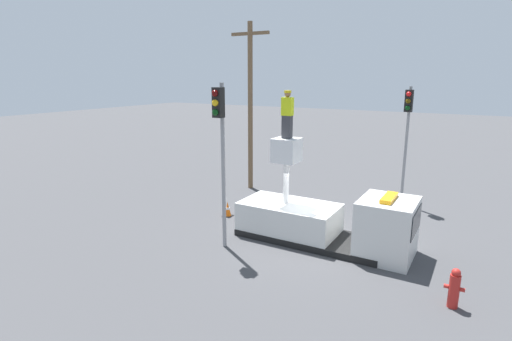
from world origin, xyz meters
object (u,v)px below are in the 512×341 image
at_px(traffic_light_across, 407,123).
at_px(utility_pole, 250,102).
at_px(worker, 287,114).
at_px(traffic_light_pole, 220,135).
at_px(fire_hydrant, 454,288).
at_px(bucket_truck, 324,222).
at_px(traffic_cone_rear, 228,209).

bearing_deg(traffic_light_across, utility_pole, -172.11).
xyz_separation_m(worker, traffic_light_pole, (-1.44, -2.22, -0.57)).
bearing_deg(fire_hydrant, traffic_light_pole, 179.62).
bearing_deg(utility_pole, traffic_light_pole, -66.24).
distance_m(worker, traffic_light_pole, 2.71).
height_order(bucket_truck, fire_hydrant, bucket_truck).
xyz_separation_m(traffic_light_across, traffic_cone_rear, (-6.31, -5.60, -3.66)).
distance_m(worker, utility_pole, 6.96).
bearing_deg(bucket_truck, utility_pole, 140.68).
bearing_deg(traffic_light_pole, bucket_truck, 36.07).
bearing_deg(traffic_light_across, traffic_cone_rear, -138.39).
distance_m(bucket_truck, worker, 4.20).
bearing_deg(traffic_light_pole, traffic_cone_rear, 121.02).
height_order(bucket_truck, traffic_light_across, traffic_light_across).
xyz_separation_m(fire_hydrant, utility_pole, (-10.81, 7.41, 4.18)).
distance_m(bucket_truck, traffic_cone_rear, 4.82).
bearing_deg(traffic_cone_rear, traffic_light_pole, -58.98).
bearing_deg(traffic_light_pole, utility_pole, 113.76).
height_order(traffic_light_across, utility_pole, utility_pole).
bearing_deg(traffic_light_across, fire_hydrant, -70.71).
bearing_deg(traffic_cone_rear, fire_hydrant, -17.32).
height_order(worker, traffic_cone_rear, worker).
relative_size(worker, traffic_light_pole, 0.30).
distance_m(worker, traffic_cone_rear, 5.44).
height_order(worker, traffic_light_across, traffic_light_across).
relative_size(bucket_truck, traffic_cone_rear, 9.65).
bearing_deg(worker, utility_pole, 132.31).
relative_size(worker, fire_hydrant, 1.55).
relative_size(traffic_light_across, utility_pole, 0.64).
bearing_deg(traffic_cone_rear, traffic_light_across, 41.61).
xyz_separation_m(traffic_cone_rear, utility_pole, (-1.53, 4.52, 4.41)).
bearing_deg(traffic_light_across, bucket_truck, -104.02).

